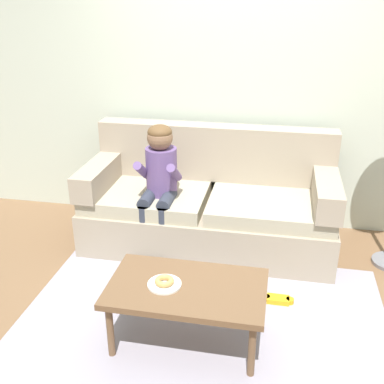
# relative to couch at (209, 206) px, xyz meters

# --- Properties ---
(ground) EXTENTS (10.00, 10.00, 0.00)m
(ground) POSITION_rel_couch_xyz_m (0.13, -0.85, -0.35)
(ground) COLOR brown
(wall_back) EXTENTS (8.00, 0.10, 2.80)m
(wall_back) POSITION_rel_couch_xyz_m (0.13, 0.55, 1.05)
(wall_back) COLOR beige
(wall_back) RESTS_ON ground
(area_rug) EXTENTS (2.49, 1.69, 0.01)m
(area_rug) POSITION_rel_couch_xyz_m (0.13, -1.10, -0.35)
(area_rug) COLOR #9993A3
(area_rug) RESTS_ON ground
(couch) EXTENTS (2.12, 0.90, 1.00)m
(couch) POSITION_rel_couch_xyz_m (0.00, 0.00, 0.00)
(couch) COLOR tan
(couch) RESTS_ON ground
(coffee_table) EXTENTS (0.97, 0.58, 0.42)m
(coffee_table) POSITION_rel_couch_xyz_m (0.07, -1.31, 0.02)
(coffee_table) COLOR brown
(coffee_table) RESTS_ON ground
(person_child) EXTENTS (0.34, 0.58, 1.10)m
(person_child) POSITION_rel_couch_xyz_m (-0.39, -0.21, 0.32)
(person_child) COLOR #664C84
(person_child) RESTS_ON ground
(plate) EXTENTS (0.21, 0.21, 0.01)m
(plate) POSITION_rel_couch_xyz_m (-0.07, -1.33, 0.07)
(plate) COLOR white
(plate) RESTS_ON coffee_table
(donut) EXTENTS (0.17, 0.17, 0.04)m
(donut) POSITION_rel_couch_xyz_m (-0.07, -1.33, 0.10)
(donut) COLOR tan
(donut) RESTS_ON plate
(toy_controller) EXTENTS (0.23, 0.09, 0.05)m
(toy_controller) POSITION_rel_couch_xyz_m (0.64, -0.80, -0.33)
(toy_controller) COLOR gold
(toy_controller) RESTS_ON ground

